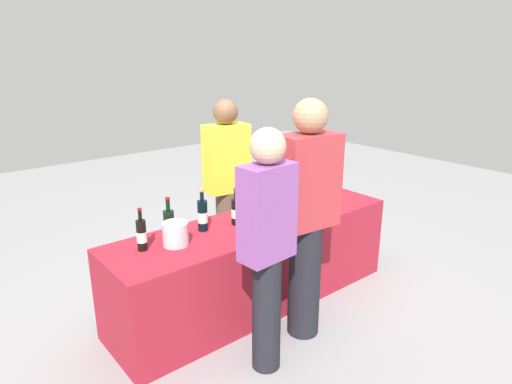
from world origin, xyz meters
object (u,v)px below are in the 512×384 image
(wine_bottle_0, at_px, (142,235))
(wine_bottle_2, at_px, (203,215))
(guest_0, at_px, (267,244))
(wine_bottle_6, at_px, (300,189))
(wine_glass_1, at_px, (299,207))
(server_pouring, at_px, (227,182))
(wine_bottle_3, at_px, (236,211))
(ice_bucket, at_px, (175,234))
(wine_bottle_1, at_px, (169,223))
(wine_bottle_7, at_px, (323,183))
(wine_glass_3, at_px, (335,196))
(wine_glass_0, at_px, (282,211))
(wine_glass_2, at_px, (320,195))
(wine_glass_4, at_px, (334,191))
(menu_board, at_px, (256,206))
(wine_bottle_5, at_px, (282,196))
(wine_bottle_4, at_px, (252,203))
(guest_1, at_px, (307,214))

(wine_bottle_0, xyz_separation_m, wine_bottle_2, (0.52, 0.03, 0.01))
(guest_0, bearing_deg, wine_bottle_6, 32.80)
(wine_glass_1, distance_m, server_pouring, 0.78)
(wine_bottle_3, relative_size, ice_bucket, 1.63)
(wine_bottle_2, xyz_separation_m, server_pouring, (0.57, 0.48, 0.05))
(wine_bottle_1, distance_m, guest_0, 0.88)
(wine_bottle_2, xyz_separation_m, wine_bottle_7, (1.37, 0.02, -0.01))
(wine_bottle_3, distance_m, wine_glass_3, 0.94)
(wine_glass_0, distance_m, wine_glass_2, 0.51)
(wine_bottle_2, bearing_deg, wine_bottle_3, -12.40)
(wine_bottle_1, bearing_deg, wine_bottle_3, -11.92)
(wine_glass_2, distance_m, wine_glass_4, 0.19)
(wine_glass_3, xyz_separation_m, menu_board, (-0.03, 1.06, -0.38))
(wine_bottle_7, distance_m, wine_glass_3, 0.36)
(wine_bottle_5, relative_size, wine_glass_1, 2.33)
(wine_glass_3, distance_m, server_pouring, 0.98)
(wine_glass_1, bearing_deg, wine_bottle_7, 25.89)
(ice_bucket, bearing_deg, wine_bottle_5, 5.41)
(wine_bottle_2, xyz_separation_m, wine_bottle_3, (0.27, -0.06, -0.01))
(wine_bottle_5, bearing_deg, wine_bottle_0, -178.67)
(wine_bottle_5, relative_size, wine_bottle_6, 0.91)
(wine_bottle_2, xyz_separation_m, wine_bottle_6, (1.05, 0.01, -0.00))
(wine_bottle_0, bearing_deg, wine_bottle_4, 1.68)
(server_pouring, xyz_separation_m, menu_board, (0.59, 0.29, -0.44))
(wine_bottle_6, height_order, wine_glass_4, wine_bottle_6)
(guest_0, relative_size, guest_1, 0.93)
(wine_bottle_6, xyz_separation_m, wine_glass_0, (-0.47, -0.27, -0.02))
(wine_bottle_0, relative_size, menu_board, 0.34)
(server_pouring, distance_m, guest_0, 1.41)
(wine_bottle_5, xyz_separation_m, server_pouring, (-0.24, 0.48, 0.06))
(guest_0, bearing_deg, wine_bottle_7, 26.41)
(wine_bottle_5, distance_m, menu_board, 0.93)
(wine_glass_3, bearing_deg, wine_bottle_3, 165.85)
(wine_glass_4, distance_m, guest_1, 0.97)
(wine_bottle_7, relative_size, wine_glass_4, 2.12)
(menu_board, bearing_deg, wine_glass_2, -82.58)
(wine_bottle_5, bearing_deg, wine_glass_1, -101.43)
(wine_glass_0, bearing_deg, wine_glass_2, 5.65)
(wine_glass_1, bearing_deg, wine_bottle_0, 169.30)
(wine_glass_0, relative_size, wine_glass_4, 0.93)
(wine_glass_0, height_order, wine_glass_1, wine_glass_0)
(guest_1, bearing_deg, wine_glass_0, 76.66)
(wine_bottle_0, xyz_separation_m, wine_glass_1, (1.28, -0.24, -0.02))
(wine_bottle_4, height_order, guest_1, guest_1)
(ice_bucket, bearing_deg, wine_bottle_0, 161.31)
(wine_bottle_4, height_order, wine_glass_4, wine_bottle_4)
(wine_glass_4, bearing_deg, wine_bottle_5, 156.89)
(wine_glass_3, height_order, guest_0, guest_0)
(wine_bottle_2, bearing_deg, menu_board, 33.51)
(wine_glass_1, bearing_deg, wine_glass_3, -2.10)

